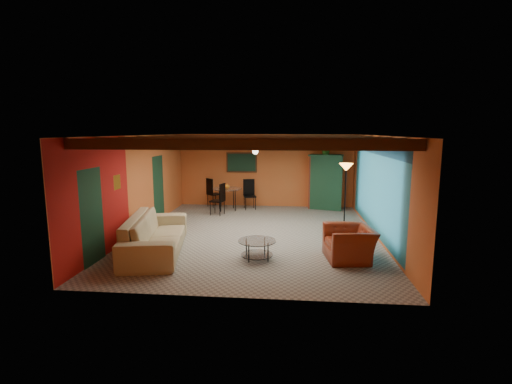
# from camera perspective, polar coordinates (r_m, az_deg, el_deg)

# --- Properties ---
(room) EXTENTS (6.52, 8.01, 2.71)m
(room) POSITION_cam_1_polar(r_m,az_deg,el_deg) (10.13, -0.05, 6.69)
(room) COLOR gray
(room) RESTS_ON ground
(sofa) EXTENTS (1.71, 3.16, 0.87)m
(sofa) POSITION_cam_1_polar(r_m,az_deg,el_deg) (9.12, -15.01, -6.18)
(sofa) COLOR tan
(sofa) RESTS_ON ground
(armchair) EXTENTS (1.12, 1.24, 0.73)m
(armchair) POSITION_cam_1_polar(r_m,az_deg,el_deg) (8.59, 14.02, -7.59)
(armchair) COLOR maroon
(armchair) RESTS_ON ground
(coffee_table) EXTENTS (1.02, 1.02, 0.43)m
(coffee_table) POSITION_cam_1_polar(r_m,az_deg,el_deg) (8.41, 0.15, -8.74)
(coffee_table) COLOR white
(coffee_table) RESTS_ON ground
(dining_table) EXTENTS (2.59, 2.59, 1.09)m
(dining_table) POSITION_cam_1_polar(r_m,az_deg,el_deg) (13.47, -4.42, -0.47)
(dining_table) COLOR white
(dining_table) RESTS_ON ground
(armoire) EXTENTS (1.20, 0.82, 1.92)m
(armoire) POSITION_cam_1_polar(r_m,az_deg,el_deg) (13.84, 10.50, 1.42)
(armoire) COLOR maroon
(armoire) RESTS_ON ground
(floor_lamp) EXTENTS (0.51, 0.51, 1.93)m
(floor_lamp) POSITION_cam_1_polar(r_m,az_deg,el_deg) (10.91, 13.41, -0.74)
(floor_lamp) COLOR black
(floor_lamp) RESTS_ON ground
(ceiling_fan) EXTENTS (1.50, 1.50, 0.44)m
(ceiling_fan) POSITION_cam_1_polar(r_m,az_deg,el_deg) (10.02, -0.11, 6.66)
(ceiling_fan) COLOR #472614
(ceiling_fan) RESTS_ON ceiling
(painting) EXTENTS (1.05, 0.03, 0.65)m
(painting) POSITION_cam_1_polar(r_m,az_deg,el_deg) (14.09, -2.20, 4.52)
(painting) COLOR black
(painting) RESTS_ON wall_back
(potted_plant) EXTENTS (0.53, 0.49, 0.49)m
(potted_plant) POSITION_cam_1_polar(r_m,az_deg,el_deg) (13.73, 10.65, 6.41)
(potted_plant) COLOR #26661E
(potted_plant) RESTS_ON armoire
(vase) EXTENTS (0.22, 0.22, 0.19)m
(vase) POSITION_cam_1_polar(r_m,az_deg,el_deg) (13.37, -4.46, 2.23)
(vase) COLOR orange
(vase) RESTS_ON dining_table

